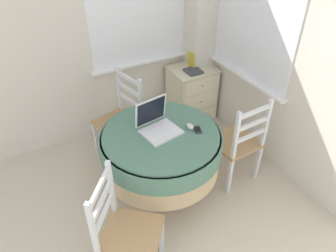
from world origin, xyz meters
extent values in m
cube|color=white|center=(1.54, 2.84, 0.77)|extent=(1.18, 0.07, 0.02)
cube|color=white|center=(2.37, 2.04, 1.49)|extent=(0.01, 1.10, 1.42)
cube|color=white|center=(2.34, 2.04, 0.77)|extent=(0.07, 1.18, 0.02)
cube|color=beige|center=(2.23, 2.73, 1.27)|extent=(0.28, 0.28, 2.55)
cylinder|color=#4C3D2D|center=(1.14, 1.62, 0.01)|extent=(0.36, 0.36, 0.03)
cylinder|color=#4C3D2D|center=(1.14, 1.62, 0.38)|extent=(0.11, 0.11, 0.70)
cylinder|color=tan|center=(1.14, 1.62, 0.56)|extent=(1.00, 1.00, 0.35)
cylinder|color=#4C7560|center=(1.14, 1.62, 0.65)|extent=(1.02, 1.02, 0.17)
cylinder|color=#4C7560|center=(1.14, 1.62, 0.74)|extent=(0.97, 0.97, 0.02)
cube|color=silver|center=(1.14, 1.62, 0.76)|extent=(0.33, 0.29, 0.02)
cube|color=silver|center=(1.14, 1.64, 0.77)|extent=(0.28, 0.19, 0.00)
cube|color=silver|center=(1.12, 1.76, 0.89)|extent=(0.30, 0.08, 0.25)
cube|color=black|center=(1.12, 1.76, 0.89)|extent=(0.27, 0.07, 0.22)
ellipsoid|color=silver|center=(1.38, 1.56, 0.77)|extent=(0.05, 0.08, 0.04)
cube|color=#2D2D33|center=(1.42, 1.51, 0.75)|extent=(0.09, 0.12, 0.01)
cube|color=black|center=(1.42, 1.51, 0.76)|extent=(0.07, 0.08, 0.00)
cube|color=#A87F51|center=(1.02, 2.36, 0.42)|extent=(0.49, 0.49, 0.02)
cube|color=silver|center=(0.81, 2.49, 0.21)|extent=(0.04, 0.04, 0.41)
cube|color=silver|center=(0.89, 2.15, 0.21)|extent=(0.04, 0.04, 0.41)
cube|color=silver|center=(1.16, 2.58, 0.21)|extent=(0.04, 0.04, 0.41)
cube|color=silver|center=(1.24, 2.23, 0.21)|extent=(0.04, 0.04, 0.41)
cube|color=silver|center=(1.16, 2.58, 0.68)|extent=(0.04, 0.04, 0.49)
cube|color=silver|center=(1.24, 2.23, 0.68)|extent=(0.04, 0.04, 0.49)
cube|color=silver|center=(1.20, 2.40, 0.86)|extent=(0.10, 0.35, 0.04)
cube|color=silver|center=(1.20, 2.40, 0.74)|extent=(0.10, 0.35, 0.04)
cube|color=silver|center=(1.20, 2.40, 0.61)|extent=(0.10, 0.35, 0.04)
cube|color=#A87F51|center=(1.89, 1.55, 0.42)|extent=(0.43, 0.43, 0.02)
cube|color=silver|center=(2.05, 1.73, 0.21)|extent=(0.04, 0.04, 0.41)
cube|color=silver|center=(1.70, 1.71, 0.21)|extent=(0.04, 0.04, 0.41)
cube|color=silver|center=(2.07, 1.38, 0.21)|extent=(0.04, 0.04, 0.41)
cube|color=silver|center=(1.72, 1.36, 0.21)|extent=(0.04, 0.04, 0.41)
cube|color=silver|center=(2.07, 1.38, 0.68)|extent=(0.03, 0.03, 0.49)
cube|color=silver|center=(1.72, 1.36, 0.68)|extent=(0.03, 0.03, 0.49)
cube|color=silver|center=(1.90, 1.37, 0.86)|extent=(0.36, 0.04, 0.04)
cube|color=silver|center=(1.90, 1.37, 0.74)|extent=(0.36, 0.04, 0.04)
cube|color=silver|center=(1.90, 1.37, 0.61)|extent=(0.36, 0.04, 0.04)
cube|color=#A87F51|center=(0.61, 1.07, 0.42)|extent=(0.57, 0.57, 0.02)
cube|color=silver|center=(0.86, 1.10, 0.21)|extent=(0.05, 0.05, 0.41)
cube|color=silver|center=(0.59, 1.33, 0.21)|extent=(0.05, 0.05, 0.41)
cube|color=silver|center=(0.36, 1.05, 0.68)|extent=(0.05, 0.05, 0.49)
cube|color=silver|center=(0.59, 1.33, 0.68)|extent=(0.05, 0.05, 0.49)
cube|color=silver|center=(0.47, 1.19, 0.86)|extent=(0.24, 0.29, 0.04)
cube|color=silver|center=(0.47, 1.19, 0.74)|extent=(0.24, 0.29, 0.04)
cube|color=silver|center=(0.47, 1.19, 0.61)|extent=(0.24, 0.29, 0.04)
cube|color=beige|center=(2.09, 2.63, 0.32)|extent=(0.50, 0.42, 0.64)
cube|color=beige|center=(2.09, 2.63, 0.65)|extent=(0.52, 0.44, 0.02)
cube|color=beige|center=(2.09, 2.41, 0.54)|extent=(0.44, 0.01, 0.18)
sphere|color=olive|center=(2.09, 2.41, 0.54)|extent=(0.02, 0.02, 0.02)
cube|color=beige|center=(2.09, 2.41, 0.32)|extent=(0.44, 0.01, 0.18)
sphere|color=olive|center=(2.09, 2.41, 0.32)|extent=(0.02, 0.02, 0.02)
cube|color=beige|center=(2.09, 2.41, 0.11)|extent=(0.44, 0.01, 0.18)
sphere|color=olive|center=(2.09, 2.41, 0.11)|extent=(0.02, 0.02, 0.02)
cube|color=gold|center=(2.15, 2.66, 0.75)|extent=(0.16, 0.13, 0.18)
cube|color=#3F3F44|center=(2.04, 2.55, 0.67)|extent=(0.17, 0.19, 0.02)
camera|label=1|loc=(0.18, -0.25, 2.40)|focal=35.00mm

